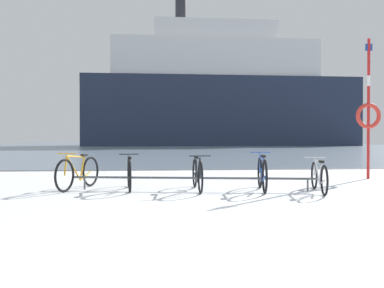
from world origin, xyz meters
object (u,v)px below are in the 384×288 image
object	(u,v)px
bicycle_4	(319,177)
ferry_ship	(218,95)
bicycle_0	(78,173)
bicycle_1	(129,174)
bicycle_3	(262,174)
rescue_post	(368,112)
bicycle_2	(197,174)

from	to	relation	value
bicycle_4	ferry_ship	distance (m)	59.38
bicycle_0	ferry_ship	world-z (taller)	ferry_ship
bicycle_1	bicycle_4	xyz separation A→B (m)	(4.12, -0.74, -0.02)
bicycle_0	bicycle_1	xyz separation A→B (m)	(1.17, -0.19, -0.02)
bicycle_3	rescue_post	bearing A→B (deg)	31.52
bicycle_2	bicycle_4	world-z (taller)	bicycle_2
bicycle_0	bicycle_4	size ratio (longest dim) A/B	1.02
bicycle_1	ferry_ship	bearing A→B (deg)	79.59
ferry_ship	bicycle_4	bearing A→B (deg)	-96.33
bicycle_0	bicycle_4	world-z (taller)	bicycle_0
bicycle_1	rescue_post	distance (m)	7.12
bicycle_0	ferry_ship	distance (m)	59.28
bicycle_1	bicycle_4	world-z (taller)	bicycle_1
bicycle_4	rescue_post	size ratio (longest dim) A/B	0.42
bicycle_3	bicycle_0	bearing A→B (deg)	171.76
bicycle_0	bicycle_1	size ratio (longest dim) A/B	1.05
bicycle_0	bicycle_3	size ratio (longest dim) A/B	1.03
bicycle_0	rescue_post	bearing A→B (deg)	12.11
bicycle_4	bicycle_2	bearing A→B (deg)	169.21
rescue_post	bicycle_1	bearing A→B (deg)	-164.30
bicycle_0	ferry_ship	bearing A→B (deg)	78.43
bicycle_4	ferry_ship	world-z (taller)	ferry_ship
bicycle_4	rescue_post	bearing A→B (deg)	45.58
bicycle_0	rescue_post	distance (m)	8.19
bicycle_0	bicycle_4	distance (m)	5.37
bicycle_0	bicycle_4	xyz separation A→B (m)	(5.29, -0.93, -0.04)
bicycle_3	bicycle_4	distance (m)	1.21
bicycle_1	rescue_post	bearing A→B (deg)	15.70
bicycle_3	ferry_ship	size ratio (longest dim) A/B	0.04
bicycle_4	ferry_ship	xyz separation A→B (m)	(6.48, 58.42, 8.41)
bicycle_3	rescue_post	world-z (taller)	rescue_post
bicycle_2	rescue_post	bearing A→B (deg)	22.40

